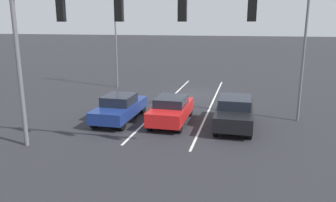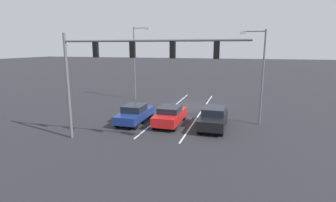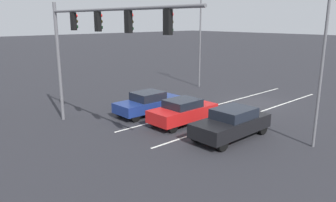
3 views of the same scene
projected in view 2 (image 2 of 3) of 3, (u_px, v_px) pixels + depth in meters
ground_plane at (191, 105)px, 28.74m from camera, size 240.00×240.00×0.00m
lane_stripe_left_divider at (201, 112)px, 25.57m from camera, size 0.12×17.79×0.01m
lane_stripe_center_divider at (169, 110)px, 26.45m from camera, size 0.12×17.79×0.01m
car_red_midlane_front at (170, 115)px, 21.27m from camera, size 1.84×4.37×1.51m
car_navy_rightlane_front at (135, 113)px, 21.93m from camera, size 1.84×4.72×1.51m
car_black_leftlane_front at (213, 117)px, 20.44m from camera, size 1.92×4.72×1.61m
traffic_signal_gantry at (122, 61)px, 16.14m from camera, size 11.75×0.37×7.14m
street_lamp_right_shoulder at (136, 58)px, 30.93m from camera, size 2.04×0.24×8.52m
street_lamp_left_shoulder at (260, 71)px, 20.67m from camera, size 1.99×0.24×7.57m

